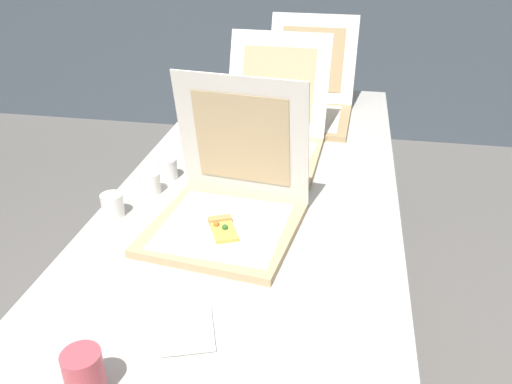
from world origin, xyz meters
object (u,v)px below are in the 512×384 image
object	(u,v)px
pizza_box_back	(305,105)
cup_white_mid	(167,168)
cup_white_near_left	(112,205)
cup_white_near_center	(150,183)
cup_printed_front	(84,375)
table	(259,198)
pizza_box_middle	(267,139)
napkin_pile	(176,332)
pizza_box_front	(228,208)

from	to	relation	value
pizza_box_back	cup_white_mid	distance (m)	0.75
cup_white_near_left	cup_white_near_center	distance (m)	0.16
cup_white_mid	cup_printed_front	bearing A→B (deg)	-80.68
table	pizza_box_middle	world-z (taller)	pizza_box_middle
table	cup_white_near_left	bearing A→B (deg)	-145.30
table	cup_white_near_center	xyz separation A→B (m)	(-0.32, -0.11, 0.08)
table	cup_printed_front	bearing A→B (deg)	-100.47
pizza_box_back	napkin_pile	size ratio (longest dim) A/B	2.77
napkin_pile	cup_white_near_left	bearing A→B (deg)	127.15
pizza_box_back	napkin_pile	bearing A→B (deg)	-93.70
pizza_box_front	cup_white_mid	world-z (taller)	pizza_box_front
pizza_box_middle	cup_white_mid	world-z (taller)	pizza_box_middle
cup_white_near_center	cup_printed_front	xyz separation A→B (m)	(0.16, -0.74, 0.01)
pizza_box_front	cup_printed_front	world-z (taller)	pizza_box_front
table	cup_printed_front	world-z (taller)	cup_printed_front
pizza_box_front	cup_white_near_center	xyz separation A→B (m)	(-0.28, 0.14, -0.02)
table	cup_white_near_center	size ratio (longest dim) A/B	32.07
pizza_box_middle	cup_white_near_center	size ratio (longest dim) A/B	7.99
pizza_box_middle	cup_white_near_center	distance (m)	0.47
cup_white_near_left	table	bearing A→B (deg)	34.70
table	cup_white_mid	bearing A→B (deg)	-179.60
pizza_box_middle	napkin_pile	distance (m)	0.93
pizza_box_back	cup_white_near_center	size ratio (longest dim) A/B	7.92
pizza_box_back	cup_printed_front	size ratio (longest dim) A/B	5.48
table	cup_white_near_center	world-z (taller)	cup_white_near_center
cup_white_mid	cup_printed_front	xyz separation A→B (m)	(0.14, -0.85, 0.01)
napkin_pile	cup_white_near_center	bearing A→B (deg)	114.86
pizza_box_middle	cup_white_near_left	size ratio (longest dim) A/B	7.99
cup_white_mid	table	bearing A→B (deg)	0.40
cup_printed_front	table	bearing A→B (deg)	79.53
pizza_box_back	cup_white_near_left	xyz separation A→B (m)	(-0.45, -0.90, -0.02)
cup_printed_front	pizza_box_back	bearing A→B (deg)	81.01
cup_white_mid	cup_white_near_center	xyz separation A→B (m)	(-0.02, -0.11, 0.00)
cup_white_near_left	napkin_pile	size ratio (longest dim) A/B	0.35
pizza_box_middle	napkin_pile	bearing A→B (deg)	-89.71
pizza_box_middle	cup_white_mid	xyz separation A→B (m)	(-0.28, -0.25, -0.02)
pizza_box_front	cup_white_near_center	distance (m)	0.31
cup_white_mid	napkin_pile	size ratio (longest dim) A/B	0.35
cup_white_near_left	cup_white_near_center	size ratio (longest dim) A/B	1.00
table	cup_white_near_left	world-z (taller)	cup_white_near_left
pizza_box_back	cup_white_near_left	bearing A→B (deg)	-114.66
cup_white_near_center	table	bearing A→B (deg)	19.09
pizza_box_front	napkin_pile	distance (m)	0.43
table	cup_white_near_center	bearing A→B (deg)	-160.91
cup_white_mid	pizza_box_middle	bearing A→B (deg)	41.53
cup_white_near_center	pizza_box_front	bearing A→B (deg)	-27.62
napkin_pile	pizza_box_back	bearing A→B (deg)	84.36
pizza_box_middle	napkin_pile	size ratio (longest dim) A/B	2.79
pizza_box_front	pizza_box_middle	world-z (taller)	pizza_box_front
cup_white_near_center	napkin_pile	distance (m)	0.63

